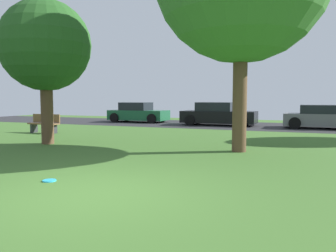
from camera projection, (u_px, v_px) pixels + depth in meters
ground_plane at (93, 194)px, 6.07m from camera, size 44.00×44.00×0.00m
road_strip at (247, 126)px, 20.80m from camera, size 44.00×6.40×0.01m
birch_tree_lone at (45, 46)px, 12.37m from camera, size 3.27×3.27×5.20m
frisbee_disc at (49, 181)px, 6.98m from camera, size 0.27×0.27×0.03m
parked_car_green at (138, 113)px, 23.96m from camera, size 4.05×1.97×1.36m
parked_car_black at (218, 115)px, 21.14m from camera, size 4.51×1.95×1.41m
parked_car_grey at (322, 118)px, 18.86m from camera, size 4.05×2.04×1.30m
park_bench at (44, 123)px, 16.51m from camera, size 1.60×0.45×0.90m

